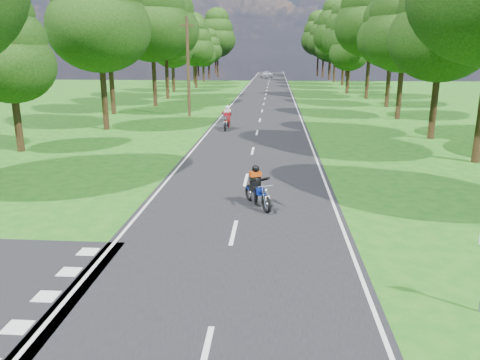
{
  "coord_description": "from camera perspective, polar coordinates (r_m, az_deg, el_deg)",
  "views": [
    {
      "loc": [
        1.15,
        -11.02,
        5.22
      ],
      "look_at": [
        0.04,
        4.0,
        1.1
      ],
      "focal_mm": 35.0,
      "sensor_mm": 36.0,
      "label": 1
    }
  ],
  "objects": [
    {
      "name": "treeline",
      "position": [
        71.15,
        4.66,
        17.7
      ],
      "size": [
        40.0,
        115.35,
        14.78
      ],
      "color": "black",
      "rests_on": "ground"
    },
    {
      "name": "road_markings",
      "position": [
        59.39,
        3.01,
        10.27
      ],
      "size": [
        7.4,
        140.0,
        0.01
      ],
      "color": "silver",
      "rests_on": "main_road"
    },
    {
      "name": "main_road",
      "position": [
        61.25,
        3.18,
        10.4
      ],
      "size": [
        7.0,
        140.0,
        0.02
      ],
      "primitive_type": "cube",
      "color": "black",
      "rests_on": "ground"
    },
    {
      "name": "rider_far_red",
      "position": [
        32.71,
        -1.59,
        7.6
      ],
      "size": [
        0.74,
        1.99,
        1.64
      ],
      "primitive_type": null,
      "rotation": [
        0.0,
        0.0,
        -0.04
      ],
      "color": "#9B170B",
      "rests_on": "main_road"
    },
    {
      "name": "telegraph_pole",
      "position": [
        39.69,
        -6.34,
        13.56
      ],
      "size": [
        1.2,
        0.26,
        8.0
      ],
      "color": "#382616",
      "rests_on": "ground"
    },
    {
      "name": "rider_near_blue",
      "position": [
        16.17,
        2.17,
        -0.79
      ],
      "size": [
        1.29,
        1.81,
        1.45
      ],
      "primitive_type": null,
      "rotation": [
        0.0,
        0.0,
        0.46
      ],
      "color": "navy",
      "rests_on": "main_road"
    },
    {
      "name": "distant_car",
      "position": [
        100.45,
        3.28,
        12.74
      ],
      "size": [
        2.98,
        4.63,
        1.47
      ],
      "primitive_type": "imported",
      "rotation": [
        0.0,
        0.0,
        -0.31
      ],
      "color": "silver",
      "rests_on": "main_road"
    },
    {
      "name": "ground",
      "position": [
        12.25,
        -1.6,
        -9.93
      ],
      "size": [
        160.0,
        160.0,
        0.0
      ],
      "primitive_type": "plane",
      "color": "#195814",
      "rests_on": "ground"
    }
  ]
}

